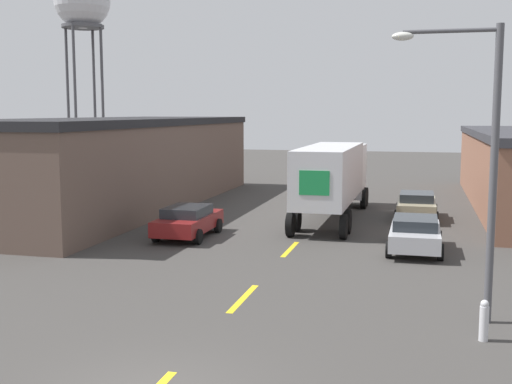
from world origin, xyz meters
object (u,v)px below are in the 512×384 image
street_lamp (481,151)px  fire_hydrant (484,321)px  parked_car_left_far (188,221)px  parked_car_right_mid (415,233)px  water_tower (82,3)px  semi_truck (334,174)px  parked_car_right_far (417,205)px

street_lamp → fire_hydrant: (0.12, -1.45, -3.97)m
street_lamp → fire_hydrant: size_ratio=7.57×
street_lamp → parked_car_left_far: bearing=141.7°
parked_car_right_mid → parked_car_left_far: (-9.66, 0.57, 0.00)m
parked_car_left_far → fire_hydrant: (11.35, -10.33, -0.24)m
water_tower → fire_hydrant: (34.11, -42.50, -15.50)m
semi_truck → parked_car_left_far: bearing=-130.1°
parked_car_right_far → street_lamp: street_lamp is taller
parked_car_left_far → water_tower: water_tower is taller
parked_car_right_far → parked_car_left_far: (-9.66, -7.40, 0.00)m
parked_car_left_far → water_tower: size_ratio=0.23×
parked_car_right_far → parked_car_right_mid: bearing=-90.0°
water_tower → fire_hydrant: bearing=-51.3°
semi_truck → parked_car_right_mid: bearing=-59.2°
parked_car_right_mid → parked_car_left_far: bearing=176.6°
parked_car_left_far → water_tower: 42.25m
parked_car_left_far → parked_car_right_far: bearing=37.5°
semi_truck → street_lamp: (5.71, -15.36, 2.14)m
water_tower → fire_hydrant: water_tower is taller
parked_car_right_mid → water_tower: water_tower is taller
semi_truck → water_tower: 40.58m
parked_car_right_far → street_lamp: bearing=-84.5°
semi_truck → water_tower: (-28.28, 25.69, 13.67)m
water_tower → parked_car_left_far: bearing=-54.7°
parked_car_right_far → parked_car_right_mid: same height
water_tower → fire_hydrant: 56.65m
fire_hydrant → semi_truck: bearing=109.1°
parked_car_right_far → fire_hydrant: bearing=-84.5°
parked_car_left_far → street_lamp: street_lamp is taller
parked_car_right_far → semi_truck: bearing=-167.4°
street_lamp → fire_hydrant: street_lamp is taller
parked_car_right_far → parked_car_left_far: size_ratio=1.00×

